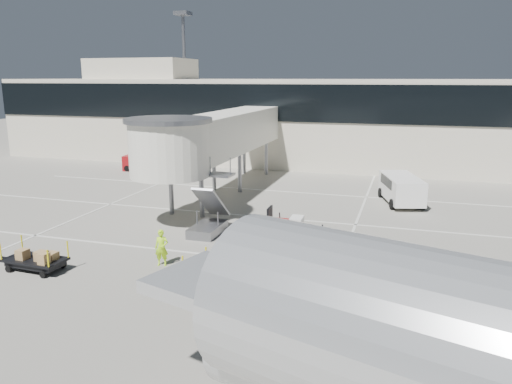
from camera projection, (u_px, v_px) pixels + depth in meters
ground at (193, 270)px, 21.65m from camera, size 140.00×140.00×0.00m
lane_markings at (246, 214)px, 30.53m from camera, size 40.00×30.00×0.02m
terminal at (315, 120)px, 48.72m from camera, size 64.00×12.11×15.20m
jet_bridge at (212, 137)px, 33.25m from camera, size 5.70×20.40×6.03m
baggage_tug at (282, 225)px, 26.43m from camera, size 2.27×1.48×1.47m
suitcase_cart at (292, 246)px, 23.26m from camera, size 3.59×2.05×1.37m
box_cart_near at (222, 280)px, 19.14m from camera, size 3.64×2.40×1.41m
box_cart_far at (36, 259)px, 21.65m from camera, size 3.28×1.45×1.28m
ground_worker at (162, 248)px, 22.04m from camera, size 0.67×0.52×1.65m
minivan at (401, 187)px, 33.04m from camera, size 3.20×5.15×1.82m
belt_loader at (143, 163)px, 44.61m from camera, size 3.80×1.87×1.76m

